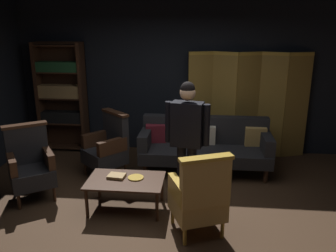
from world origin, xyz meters
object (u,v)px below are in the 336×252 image
(armchair_wing_left, at_px, (30,164))
(standing_figure, at_px, (187,134))
(armchair_gilt_accent, at_px, (199,196))
(armchair_wing_right, at_px, (108,146))
(bookshelf, at_px, (62,95))
(coffee_table, at_px, (126,183))
(brass_tray, at_px, (136,178))
(folding_screen, at_px, (248,103))
(book_tan_leather, at_px, (117,176))
(velvet_couch, at_px, (205,144))

(armchair_wing_left, distance_m, standing_figure, 2.25)
(armchair_gilt_accent, relative_size, armchair_wing_right, 1.00)
(armchair_wing_right, bearing_deg, armchair_wing_left, -137.09)
(bookshelf, xyz_separation_m, armchair_wing_right, (1.15, -1.10, -0.58))
(bookshelf, bearing_deg, coffee_table, -52.02)
(coffee_table, bearing_deg, brass_tray, 25.21)
(coffee_table, bearing_deg, folding_screen, 50.43)
(armchair_wing_left, distance_m, book_tan_leather, 1.27)
(bookshelf, distance_m, coffee_table, 2.79)
(bookshelf, xyz_separation_m, standing_figure, (2.45, -1.95, -0.04))
(standing_figure, bearing_deg, armchair_wing_right, 146.89)
(armchair_wing_left, relative_size, standing_figure, 0.61)
(folding_screen, bearing_deg, standing_figure, -116.72)
(coffee_table, xyz_separation_m, brass_tray, (0.13, 0.06, 0.05))
(folding_screen, relative_size, armchair_gilt_accent, 2.08)
(bookshelf, relative_size, armchair_wing_left, 1.97)
(bookshelf, height_order, armchair_gilt_accent, bookshelf)
(coffee_table, relative_size, armchair_wing_left, 0.96)
(book_tan_leather, bearing_deg, armchair_gilt_accent, -26.21)
(armchair_wing_left, bearing_deg, armchair_gilt_accent, -16.26)
(folding_screen, height_order, coffee_table, folding_screen)
(folding_screen, bearing_deg, bookshelf, -179.37)
(book_tan_leather, distance_m, brass_tray, 0.26)
(velvet_couch, distance_m, armchair_gilt_accent, 1.88)
(velvet_couch, bearing_deg, standing_figure, -101.59)
(coffee_table, bearing_deg, bookshelf, 127.98)
(coffee_table, relative_size, armchair_wing_right, 0.96)
(velvet_couch, bearing_deg, armchair_wing_left, -154.08)
(armchair_gilt_accent, relative_size, brass_tray, 4.96)
(standing_figure, bearing_deg, bookshelf, 141.53)
(standing_figure, bearing_deg, brass_tray, -169.68)
(armchair_gilt_accent, bearing_deg, velvet_couch, 88.04)
(armchair_wing_right, xyz_separation_m, book_tan_leather, (0.38, -0.97, -0.05))
(folding_screen, xyz_separation_m, velvet_couch, (-0.75, -0.78, -0.53))
(bookshelf, distance_m, armchair_wing_right, 1.69)
(book_tan_leather, relative_size, brass_tray, 1.05)
(armchair_gilt_accent, xyz_separation_m, armchair_wing_left, (-2.37, 0.69, 0.00))
(coffee_table, height_order, armchair_gilt_accent, armchair_gilt_accent)
(armchair_wing_left, height_order, book_tan_leather, armchair_wing_left)
(bookshelf, relative_size, brass_tray, 9.78)
(coffee_table, relative_size, armchair_gilt_accent, 0.96)
(folding_screen, xyz_separation_m, armchair_gilt_accent, (-0.82, -2.65, -0.50))
(standing_figure, bearing_deg, coffee_table, -167.16)
(coffee_table, distance_m, standing_figure, 1.04)
(folding_screen, relative_size, armchair_wing_right, 2.08)
(standing_figure, xyz_separation_m, brass_tray, (-0.67, -0.12, -0.60))
(bookshelf, xyz_separation_m, armchair_gilt_accent, (2.64, -2.62, -0.58))
(armchair_gilt_accent, bearing_deg, book_tan_leather, 153.79)
(folding_screen, bearing_deg, armchair_wing_left, -148.40)
(armchair_wing_left, xyz_separation_m, brass_tray, (1.52, -0.15, -0.06))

